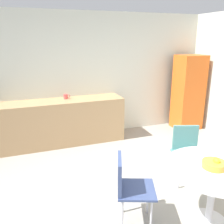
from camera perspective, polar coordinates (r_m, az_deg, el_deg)
name	(u,v)px	position (r m, az deg, el deg)	size (l,w,h in m)	color
wall_back	(75,76)	(5.24, -8.59, 8.17)	(6.00, 0.10, 2.60)	silver
counter_block	(63,122)	(5.05, -11.28, -2.26)	(2.43, 0.60, 0.90)	tan
locker_cabinet	(188,93)	(5.98, 17.31, 4.33)	(0.60, 0.50, 1.71)	orange
round_table	(214,178)	(3.02, 22.59, -14.05)	(1.06, 1.06, 0.73)	silver
chair_teal	(186,147)	(3.83, 16.93, -7.84)	(0.53, 0.53, 0.83)	silver
chair_navy	(128,183)	(2.86, 3.67, -16.12)	(0.54, 0.54, 0.83)	silver
fruit_bowl	(214,164)	(2.91, 22.72, -11.13)	(0.25, 0.25, 0.11)	gold
mug_white	(66,97)	(5.01, -10.69, 3.55)	(0.13, 0.08, 0.09)	#D84C4C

